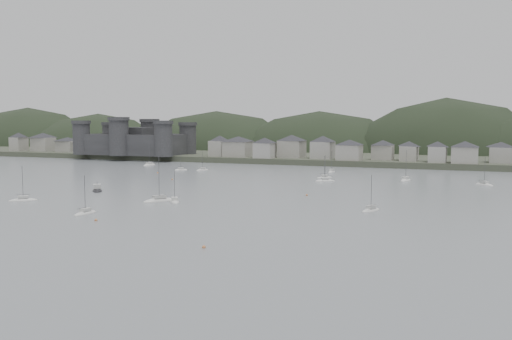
% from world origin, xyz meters
% --- Properties ---
extents(ground, '(900.00, 900.00, 0.00)m').
position_xyz_m(ground, '(0.00, 0.00, 0.00)').
color(ground, slate).
rests_on(ground, ground).
extents(far_shore_land, '(900.00, 250.00, 3.00)m').
position_xyz_m(far_shore_land, '(0.00, 295.00, 1.50)').
color(far_shore_land, '#383D2D').
rests_on(far_shore_land, ground).
extents(forested_ridge, '(851.55, 103.94, 102.57)m').
position_xyz_m(forested_ridge, '(4.83, 269.40, -11.28)').
color(forested_ridge, black).
rests_on(forested_ridge, ground).
extents(castle, '(66.00, 43.00, 20.00)m').
position_xyz_m(castle, '(-120.00, 179.80, 10.96)').
color(castle, '#2F2F31').
rests_on(castle, far_shore_land).
extents(waterfront_town, '(451.48, 28.46, 12.92)m').
position_xyz_m(waterfront_town, '(50.59, 183.34, 8.66)').
color(waterfront_town, gray).
rests_on(waterfront_town, far_shore_land).
extents(sailboat_lead, '(8.10, 10.18, 13.69)m').
position_xyz_m(sailboat_lead, '(-12.92, 33.37, 0.17)').
color(sailboat_lead, silver).
rests_on(sailboat_lead, ground).
extents(moored_fleet, '(266.22, 172.38, 13.14)m').
position_xyz_m(moored_fleet, '(-21.46, 69.02, 0.18)').
color(moored_fleet, silver).
rests_on(moored_fleet, ground).
extents(motor_launch_far, '(7.49, 8.34, 3.97)m').
position_xyz_m(motor_launch_far, '(-44.04, 45.81, 0.29)').
color(motor_launch_far, black).
rests_on(motor_launch_far, ground).
extents(mooring_buoys, '(153.51, 138.60, 0.70)m').
position_xyz_m(mooring_buoys, '(-0.84, 55.61, 0.15)').
color(mooring_buoys, '#CE7B44').
rests_on(mooring_buoys, ground).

